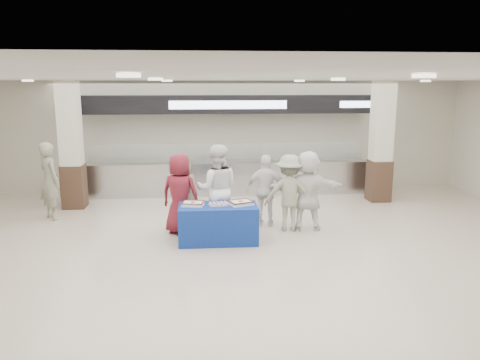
{
  "coord_description": "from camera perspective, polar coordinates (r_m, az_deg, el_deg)",
  "views": [
    {
      "loc": [
        -0.84,
        -7.75,
        3.08
      ],
      "look_at": [
        0.01,
        1.6,
        1.17
      ],
      "focal_mm": 35.0,
      "sensor_mm": 36.0,
      "label": 1
    }
  ],
  "objects": [
    {
      "name": "soldier_bg",
      "position": [
        11.66,
        -22.15,
        -0.1
      ],
      "size": [
        0.76,
        0.78,
        1.8
      ],
      "primitive_type": "imported",
      "rotation": [
        0.0,
        0.0,
        2.28
      ],
      "color": "gray",
      "rests_on": "ground"
    },
    {
      "name": "soldier_a",
      "position": [
        10.08,
        -6.71,
        -1.84
      ],
      "size": [
        0.58,
        0.4,
        1.53
      ],
      "primitive_type": "imported",
      "rotation": [
        0.0,
        0.0,
        3.08
      ],
      "color": "gray",
      "rests_on": "ground"
    },
    {
      "name": "soldier_b",
      "position": [
        10.02,
        6.02,
        -1.57
      ],
      "size": [
        1.14,
        0.76,
        1.64
      ],
      "primitive_type": "imported",
      "rotation": [
        0.0,
        0.0,
        2.99
      ],
      "color": "gray",
      "rests_on": "ground"
    },
    {
      "name": "column_left",
      "position": [
        12.46,
        -19.87,
        3.68
      ],
      "size": [
        0.55,
        0.55,
        3.2
      ],
      "color": "#342217",
      "rests_on": "ground"
    },
    {
      "name": "civilian_maroon",
      "position": [
        9.83,
        -7.31,
        -1.69
      ],
      "size": [
        0.97,
        0.82,
        1.7
      ],
      "primitive_type": "imported",
      "rotation": [
        0.0,
        0.0,
        2.75
      ],
      "color": "maroon",
      "rests_on": "ground"
    },
    {
      "name": "sheet_cake_right",
      "position": [
        9.26,
        0.1,
        -2.75
      ],
      "size": [
        0.52,
        0.47,
        0.09
      ],
      "color": "white",
      "rests_on": "display_table"
    },
    {
      "name": "column_right",
      "position": [
        12.98,
        16.8,
        4.17
      ],
      "size": [
        0.55,
        0.55,
        3.2
      ],
      "color": "#342217",
      "rests_on": "ground"
    },
    {
      "name": "chef_short",
      "position": [
        10.33,
        3.22,
        -1.28
      ],
      "size": [
        0.99,
        0.59,
        1.59
      ],
      "primitive_type": "imported",
      "rotation": [
        0.0,
        0.0,
        2.92
      ],
      "color": "white",
      "rests_on": "ground"
    },
    {
      "name": "chef_tall",
      "position": [
        9.81,
        -2.81,
        -1.1
      ],
      "size": [
        0.95,
        0.76,
        1.88
      ],
      "primitive_type": "imported",
      "rotation": [
        0.0,
        0.0,
        3.09
      ],
      "color": "white",
      "rests_on": "ground"
    },
    {
      "name": "serving_line",
      "position": [
        13.31,
        -1.49,
        3.21
      ],
      "size": [
        8.7,
        0.85,
        2.8
      ],
      "color": "#B8BABF",
      "rests_on": "ground"
    },
    {
      "name": "display_table",
      "position": [
        9.34,
        -2.68,
        -5.33
      ],
      "size": [
        1.56,
        0.8,
        0.75
      ],
      "primitive_type": "cube",
      "rotation": [
        0.0,
        0.0,
        -0.01
      ],
      "color": "navy",
      "rests_on": "ground"
    },
    {
      "name": "ground",
      "position": [
        8.38,
        0.95,
        -10.05
      ],
      "size": [
        14.0,
        14.0,
        0.0
      ],
      "primitive_type": "plane",
      "color": "beige",
      "rests_on": "ground"
    },
    {
      "name": "cupcake_tray",
      "position": [
        9.23,
        -2.65,
        -2.92
      ],
      "size": [
        0.42,
        0.35,
        0.06
      ],
      "color": "#AEAEB3",
      "rests_on": "display_table"
    },
    {
      "name": "civilian_white",
      "position": [
        10.09,
        8.24,
        -1.27
      ],
      "size": [
        1.63,
        0.59,
        1.73
      ],
      "primitive_type": "imported",
      "rotation": [
        0.0,
        0.0,
        3.09
      ],
      "color": "white",
      "rests_on": "ground"
    },
    {
      "name": "sheet_cake_left",
      "position": [
        9.24,
        -5.75,
        -2.85
      ],
      "size": [
        0.46,
        0.39,
        0.09
      ],
      "color": "white",
      "rests_on": "display_table"
    }
  ]
}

